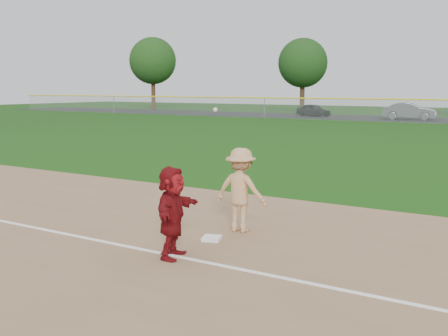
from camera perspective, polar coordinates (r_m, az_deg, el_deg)
The scene contains 9 objects.
ground at distance 11.03m, azimuth -4.25°, elevation -7.64°, with size 160.00×160.00×0.00m, color #16440D.
foul_line at distance 10.42m, azimuth -6.92°, elevation -8.49°, with size 60.00×0.10×0.01m, color white.
first_base at distance 11.14m, azimuth -1.25°, elevation -7.15°, with size 0.34×0.34×0.08m, color white.
base_runner at distance 9.90m, azimuth -5.28°, elevation -4.49°, with size 1.52×0.48×1.64m, color #650B0F.
car_left at distance 59.17m, azimuth 9.07°, elevation 5.83°, with size 1.54×3.82×1.30m, color black.
car_mid at distance 55.32m, azimuth 18.31°, elevation 5.51°, with size 1.68×4.81×1.58m, color #56585E.
first_base_play at distance 11.64m, azimuth 1.72°, elevation -2.24°, with size 1.18×1.11×2.60m.
tree_0 at distance 78.80m, azimuth -7.25°, elevation 10.74°, with size 6.40×6.40×9.81m.
tree_1 at distance 67.77m, azimuth 8.01°, elevation 10.51°, with size 5.80×5.80×8.75m.
Camera 1 is at (6.40, -8.47, 3.01)m, focal length 45.00 mm.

